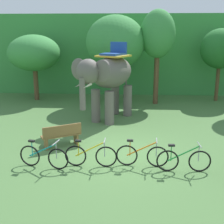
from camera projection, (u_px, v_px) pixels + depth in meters
The scene contains 12 objects.
ground_plane at pixel (120, 154), 10.87m from camera, with size 80.00×80.00×0.00m, color #4C753D.
foliage_hedge at pixel (127, 52), 23.35m from camera, with size 36.00×6.00×5.43m, color #3D8E42.
tree_left at pixel (34, 53), 18.83m from camera, with size 3.25×3.25×4.10m.
tree_center at pixel (116, 42), 17.82m from camera, with size 3.49×3.49×5.23m.
tree_center_right at pixel (158, 35), 17.45m from camera, with size 2.02×2.02×5.53m.
tree_far_right at pixel (220, 49), 18.47m from camera, with size 2.39×2.39×4.47m.
elephant at pixel (109, 76), 14.48m from camera, with size 3.12×4.11×3.78m.
bike_teal at pixel (44, 156), 9.71m from camera, with size 1.69×0.54×0.92m.
bike_yellow at pixel (91, 155), 9.79m from camera, with size 1.71×0.52×0.92m.
bike_orange at pixel (142, 155), 9.81m from camera, with size 1.71×0.52×0.92m.
bike_green at pixel (184, 160), 9.43m from camera, with size 1.71×0.52×0.92m.
wooden_bench at pixel (62, 135), 11.45m from camera, with size 1.50×1.12×0.89m.
Camera 1 is at (0.35, -10.11, 4.28)m, focal length 48.43 mm.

